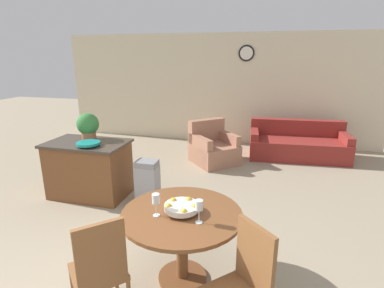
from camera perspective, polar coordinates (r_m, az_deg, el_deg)
The scene contains 13 objects.
wall_back at distance 7.72m, azimuth 4.40°, elevation 10.40°, with size 8.00×0.09×2.70m.
dining_table at distance 2.97m, azimuth -1.93°, elevation -15.73°, with size 1.15×1.15×0.75m.
dining_chair_near_left at distance 2.72m, azimuth -17.20°, elevation -21.52°, with size 0.59×0.59×0.97m.
dining_chair_near_right at distance 2.51m, azimuth 9.64°, elevation -24.63°, with size 0.59×0.59×0.97m.
fruit_bowl at distance 2.86m, azimuth -1.97°, elevation -11.89°, with size 0.33×0.33×0.11m.
wine_glass_left at distance 2.78m, azimuth -6.91°, elevation -10.49°, with size 0.07×0.07×0.22m.
wine_glass_right at distance 2.65m, azimuth 1.36°, elevation -11.75°, with size 0.07×0.07×0.22m.
kitchen_island at distance 5.01m, azimuth -18.99°, elevation -4.51°, with size 1.23×0.75×0.89m.
teal_bowl at distance 4.64m, azimuth -19.14°, elevation 0.12°, with size 0.34×0.34×0.06m.
potted_plant at distance 4.98m, azimuth -19.21°, elevation 3.36°, with size 0.34×0.34×0.42m.
trash_bin at distance 4.54m, azimuth -8.47°, elevation -7.33°, with size 0.32×0.26×0.69m.
couch at distance 6.99m, azimuth 19.43°, elevation -0.16°, with size 2.10×1.08×0.78m.
armchair at distance 6.26m, azimuth 4.03°, elevation -0.93°, with size 1.16×1.16×0.87m.
Camera 1 is at (1.37, -1.59, 2.16)m, focal length 28.00 mm.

